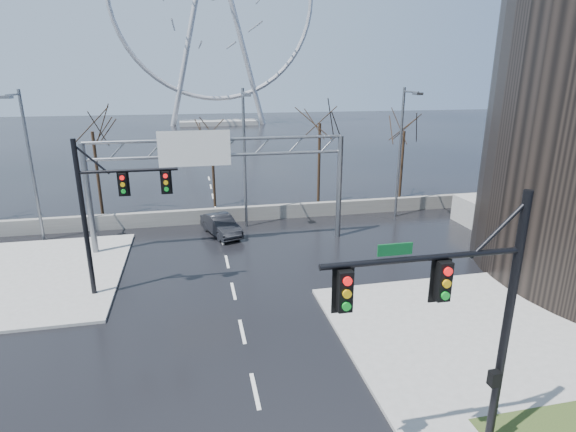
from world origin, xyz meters
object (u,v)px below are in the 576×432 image
object	(u,v)px
car	(221,225)
signal_mast_far	(107,204)
signal_mast_near	(466,308)
ferris_wheel	(214,3)
sign_gantry	(214,168)

from	to	relation	value
car	signal_mast_far	bearing A→B (deg)	-145.33
signal_mast_near	car	distance (m)	22.05
ferris_wheel	signal_mast_far	bearing A→B (deg)	-97.20
sign_gantry	signal_mast_far	bearing A→B (deg)	-132.47
ferris_wheel	car	xyz separation A→B (m)	(-4.97, -78.00, -25.41)
ferris_wheel	car	bearing A→B (deg)	-93.65
signal_mast_near	sign_gantry	distance (m)	19.79
signal_mast_near	signal_mast_far	distance (m)	17.03
ferris_wheel	sign_gantry	bearing A→B (deg)	-93.84
signal_mast_far	ferris_wheel	xyz separation A→B (m)	(10.87, 86.04, 21.30)
ferris_wheel	car	world-z (taller)	ferris_wheel
signal_mast_near	ferris_wheel	xyz separation A→B (m)	(-0.14, 99.04, 21.26)
ferris_wheel	car	distance (m)	82.19
sign_gantry	car	distance (m)	4.92
signal_mast_near	ferris_wheel	bearing A→B (deg)	90.08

